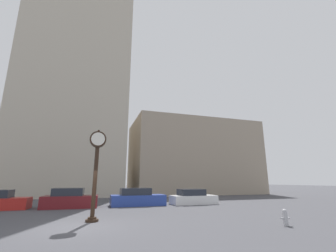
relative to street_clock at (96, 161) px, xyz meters
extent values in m
plane|color=#424247|center=(-0.53, -1.13, -3.00)|extent=(200.00, 200.00, 0.00)
cube|color=#BCB29E|center=(-3.66, 22.87, 12.80)|extent=(14.76, 12.00, 31.59)
cube|color=gray|center=(15.63, 22.87, 2.79)|extent=(20.23, 12.00, 11.57)
cylinder|color=black|center=(0.00, 0.00, -2.94)|extent=(0.64, 0.64, 0.12)
cylinder|color=black|center=(0.00, 0.00, -2.83)|extent=(0.43, 0.43, 0.10)
cylinder|color=black|center=(0.00, 0.00, -1.02)|extent=(0.21, 0.21, 3.52)
cylinder|color=black|center=(0.00, 0.00, 1.17)|extent=(0.86, 0.39, 0.86)
cylinder|color=white|center=(0.00, -0.20, 1.17)|extent=(0.70, 0.02, 0.70)
cylinder|color=white|center=(0.00, 0.20, 1.17)|extent=(0.70, 0.02, 0.70)
sphere|color=black|center=(0.00, 0.00, 1.65)|extent=(0.12, 0.12, 0.12)
cube|color=maroon|center=(-1.66, 6.76, -2.55)|extent=(4.01, 2.03, 0.89)
cube|color=#232833|center=(-1.85, 6.76, -1.83)|extent=(2.23, 1.74, 0.56)
cube|color=#28429E|center=(3.55, 6.91, -2.57)|extent=(4.45, 1.87, 0.85)
cube|color=#232833|center=(3.32, 6.91, -1.87)|extent=(2.45, 1.64, 0.56)
cube|color=silver|center=(8.45, 6.60, -2.63)|extent=(3.99, 1.91, 0.75)
cube|color=#232833|center=(8.25, 6.60, -1.99)|extent=(2.20, 1.67, 0.54)
cylinder|color=#B7B7BC|center=(8.43, -3.78, -2.71)|extent=(0.21, 0.21, 0.58)
sphere|color=#B7B7BC|center=(8.43, -3.78, -2.38)|extent=(0.20, 0.20, 0.20)
cylinder|color=#B7B7BC|center=(8.25, -3.78, -2.68)|extent=(0.14, 0.07, 0.07)
cylinder|color=#B7B7BC|center=(8.60, -3.78, -2.68)|extent=(0.14, 0.07, 0.07)
camera|label=1|loc=(-0.02, -12.59, -1.03)|focal=24.00mm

